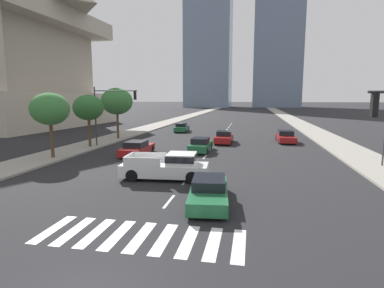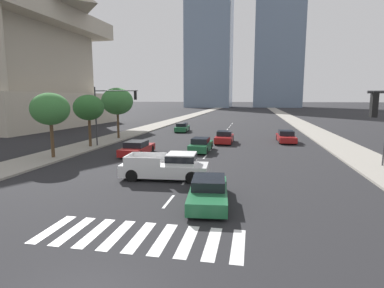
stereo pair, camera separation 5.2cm
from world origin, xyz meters
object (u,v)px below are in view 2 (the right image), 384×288
(sedan_red_4, at_px, (286,137))
(sedan_green_5, at_px, (182,128))
(sedan_green_3, at_px, (208,191))
(traffic_signal_far, at_px, (111,106))
(sedan_green_1, at_px, (201,145))
(sedan_red_0, at_px, (137,148))
(street_tree_nearest, at_px, (50,109))
(street_tree_third, at_px, (117,101))
(street_tree_second, at_px, (89,108))
(sedan_red_2, at_px, (224,137))
(pickup_truck, at_px, (169,166))

(sedan_red_4, distance_m, sedan_green_5, 16.78)
(sedan_green_3, bearing_deg, traffic_signal_far, -146.80)
(sedan_green_1, bearing_deg, sedan_red_0, 119.02)
(sedan_red_4, height_order, street_tree_nearest, street_tree_nearest)
(sedan_red_0, relative_size, sedan_green_1, 1.07)
(traffic_signal_far, height_order, street_tree_third, street_tree_third)
(sedan_green_5, bearing_deg, sedan_green_1, -165.29)
(sedan_red_0, bearing_deg, street_tree_second, 64.26)
(sedan_red_4, distance_m, traffic_signal_far, 19.97)
(sedan_red_0, relative_size, traffic_signal_far, 0.78)
(sedan_green_3, bearing_deg, sedan_red_2, 177.12)
(sedan_green_5, height_order, street_tree_second, street_tree_second)
(sedan_green_1, distance_m, street_tree_nearest, 13.52)
(sedan_red_4, relative_size, sedan_green_5, 1.03)
(sedan_green_3, relative_size, street_tree_nearest, 0.92)
(sedan_green_3, relative_size, sedan_green_5, 1.06)
(sedan_green_1, xyz_separation_m, sedan_green_3, (2.76, -14.30, -0.05))
(sedan_green_5, bearing_deg, pickup_truck, -172.78)
(sedan_green_5, xyz_separation_m, street_tree_third, (-5.88, -9.95, 4.07))
(sedan_red_2, xyz_separation_m, traffic_signal_far, (-11.16, -5.40, 3.69))
(sedan_green_5, distance_m, street_tree_third, 12.25)
(sedan_green_1, height_order, street_tree_second, street_tree_second)
(street_tree_third, bearing_deg, pickup_truck, -56.98)
(sedan_red_4, distance_m, street_tree_nearest, 25.00)
(sedan_red_0, height_order, sedan_green_5, sedan_green_5)
(sedan_green_3, height_order, street_tree_third, street_tree_third)
(sedan_red_0, height_order, sedan_green_1, sedan_green_1)
(sedan_red_4, bearing_deg, sedan_green_3, -15.96)
(sedan_red_0, relative_size, sedan_green_3, 0.95)
(sedan_red_0, bearing_deg, sedan_green_5, 0.86)
(sedan_green_3, distance_m, sedan_green_5, 32.33)
(sedan_green_1, xyz_separation_m, sedan_green_5, (-5.71, 16.90, -0.01))
(sedan_red_2, height_order, traffic_signal_far, traffic_signal_far)
(pickup_truck, relative_size, street_tree_third, 0.90)
(sedan_green_1, height_order, sedan_red_2, sedan_red_2)
(sedan_red_2, height_order, sedan_red_4, sedan_red_2)
(sedan_green_1, bearing_deg, sedan_red_2, -14.62)
(pickup_truck, bearing_deg, sedan_green_5, 97.24)
(pickup_truck, distance_m, street_tree_nearest, 12.55)
(street_tree_second, bearing_deg, sedan_green_5, 70.70)
(sedan_green_5, xyz_separation_m, street_tree_nearest, (-5.88, -22.89, 3.56))
(sedan_green_3, height_order, sedan_green_5, sedan_green_5)
(pickup_truck, bearing_deg, traffic_signal_far, 125.45)
(sedan_green_1, distance_m, sedan_red_4, 11.96)
(sedan_red_0, bearing_deg, pickup_truck, -146.48)
(pickup_truck, relative_size, street_tree_second, 1.06)
(traffic_signal_far, xyz_separation_m, street_tree_nearest, (-2.11, -6.76, -0.14))
(sedan_green_5, bearing_deg, sedan_red_2, -149.37)
(sedan_red_2, distance_m, sedan_red_4, 7.28)
(sedan_green_1, distance_m, street_tree_second, 12.10)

